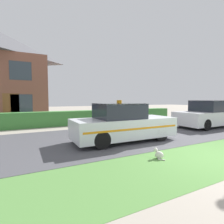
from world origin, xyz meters
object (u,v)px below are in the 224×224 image
object	(u,v)px
cat	(158,154)
wheelie_bin	(129,117)
police_car	(123,124)
neighbour_car_near	(208,115)

from	to	relation	value
cat	wheelie_bin	size ratio (longest dim) A/B	0.36
police_car	cat	size ratio (longest dim) A/B	11.33
police_car	neighbour_car_near	world-z (taller)	police_car
wheelie_bin	cat	bearing A→B (deg)	-125.70
neighbour_car_near	wheelie_bin	size ratio (longest dim) A/B	4.11
neighbour_car_near	wheelie_bin	bearing A→B (deg)	-43.22
cat	police_car	bearing A→B (deg)	-36.06
cat	neighbour_car_near	world-z (taller)	neighbour_car_near
neighbour_car_near	police_car	bearing A→B (deg)	6.71
police_car	neighbour_car_near	distance (m)	6.55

